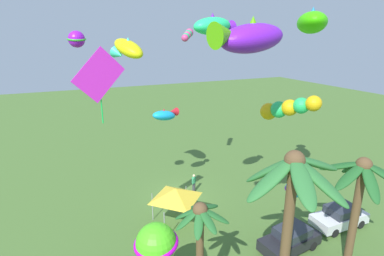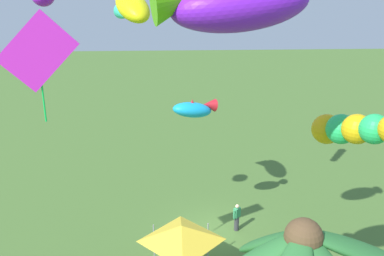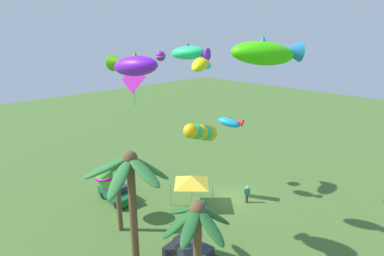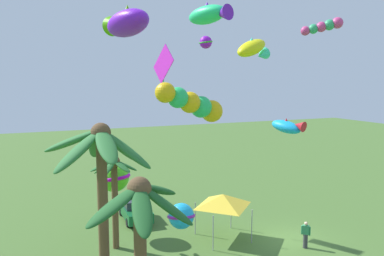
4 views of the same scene
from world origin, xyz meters
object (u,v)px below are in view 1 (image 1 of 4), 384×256
object	(u,v)px
kite_fish_9	(249,37)
parked_car_0	(340,216)
kite_fish_1	(215,26)
festival_tent	(176,194)
palm_tree_1	(361,184)
kite_ball_10	(156,243)
kite_tube_4	(287,108)
kite_ball_0	(77,39)
kite_fish_2	(127,49)
parked_car_1	(290,239)
kite_fish_3	(312,22)
palm_tree_2	(200,231)
spectator_0	(194,183)
palm_tree_0	(292,187)
kite_diamond_7	(99,76)
kite_tube_6	(187,35)
kite_fish_5	(165,115)
kite_ball_8	(295,188)

from	to	relation	value
kite_fish_9	parked_car_0	bearing A→B (deg)	-171.41
parked_car_0	kite_fish_1	xyz separation A→B (m)	(8.58, -2.88, 12.49)
kite_fish_1	kite_fish_9	world-z (taller)	kite_fish_1
festival_tent	kite_fish_1	size ratio (longest dim) A/B	0.94
palm_tree_1	kite_ball_10	size ratio (longest dim) A/B	2.29
parked_car_0	kite_ball_10	world-z (taller)	kite_ball_10
kite_tube_4	kite_ball_10	xyz separation A→B (m)	(8.42, 1.79, -5.06)
kite_ball_0	kite_fish_2	distance (m)	3.82
parked_car_1	kite_fish_3	size ratio (longest dim) A/B	1.04
palm_tree_2	kite_ball_10	size ratio (longest dim) A/B	1.93
festival_tent	kite_ball_0	bearing A→B (deg)	-13.10
palm_tree_1	parked_car_1	size ratio (longest dim) A/B	1.61
spectator_0	kite_fish_9	world-z (taller)	kite_fish_9
palm_tree_0	kite_diamond_7	world-z (taller)	kite_diamond_7
kite_tube_6	kite_fish_9	bearing A→B (deg)	80.26
kite_tube_4	parked_car_1	bearing A→B (deg)	107.76
palm_tree_1	kite_ball_10	xyz separation A→B (m)	(11.18, -1.41, -1.25)
palm_tree_0	kite_fish_3	bearing A→B (deg)	-135.01
kite_fish_9	palm_tree_0	bearing A→B (deg)	134.33
parked_car_1	spectator_0	world-z (taller)	spectator_0
festival_tent	kite_ball_10	bearing A→B (deg)	61.66
festival_tent	kite_fish_1	bearing A→B (deg)	133.44
kite_fish_5	parked_car_1	bearing A→B (deg)	116.65
kite_tube_6	kite_diamond_7	bearing A→B (deg)	42.50
parked_car_1	festival_tent	size ratio (longest dim) A/B	1.42
kite_ball_8	palm_tree_0	bearing A→B (deg)	43.47
festival_tent	parked_car_0	bearing A→B (deg)	155.43
kite_fish_3	kite_diamond_7	xyz separation A→B (m)	(12.76, -0.17, -2.65)
palm_tree_1	kite_diamond_7	distance (m)	14.80
parked_car_0	kite_fish_3	distance (m)	13.17
festival_tent	kite_diamond_7	distance (m)	9.85
palm_tree_2	kite_fish_3	size ratio (longest dim) A/B	1.41
palm_tree_1	kite_fish_9	xyz separation A→B (m)	(6.85, -1.32, 7.63)
kite_ball_10	kite_fish_9	bearing A→B (deg)	178.81
spectator_0	kite_fish_3	size ratio (longest dim) A/B	0.41
kite_fish_1	kite_diamond_7	bearing A→B (deg)	3.49
palm_tree_2	kite_fish_9	bearing A→B (deg)	-172.38
festival_tent	kite_fish_5	distance (m)	6.13
palm_tree_1	kite_tube_4	world-z (taller)	kite_tube_4
kite_fish_5	kite_fish_1	bearing A→B (deg)	98.91
parked_car_0	kite_fish_9	size ratio (longest dim) A/B	0.98
festival_tent	kite_ball_0	xyz separation A→B (m)	(5.22, -1.22, 10.08)
kite_fish_2	kite_ball_0	bearing A→B (deg)	32.01
palm_tree_0	kite_ball_0	size ratio (longest dim) A/B	7.56
kite_tube_4	kite_fish_9	size ratio (longest dim) A/B	0.86
kite_ball_0	kite_fish_1	world-z (taller)	kite_fish_1
palm_tree_0	kite_fish_5	world-z (taller)	palm_tree_0
kite_tube_6	spectator_0	bearing A→B (deg)	101.82
kite_fish_3	kite_ball_8	xyz separation A→B (m)	(2.44, 2.59, -9.45)
kite_tube_6	kite_fish_1	bearing A→B (deg)	79.65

